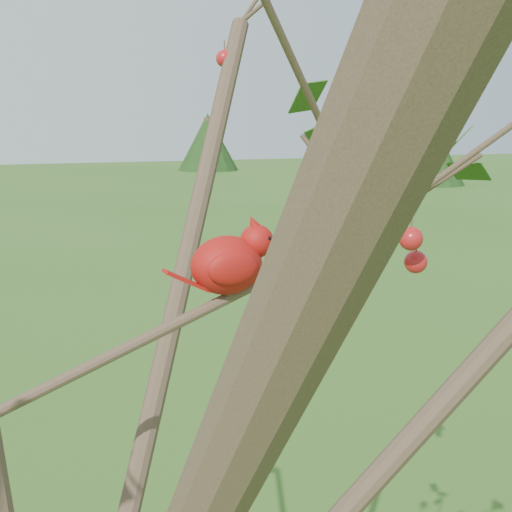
% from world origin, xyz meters
% --- Properties ---
extents(crabapple_tree, '(2.35, 2.05, 2.95)m').
position_xyz_m(crabapple_tree, '(0.03, -0.02, 2.12)').
color(crabapple_tree, '#453125').
rests_on(crabapple_tree, ground).
extents(cardinal, '(0.19, 0.10, 0.13)m').
position_xyz_m(cardinal, '(0.32, 0.07, 2.16)').
color(cardinal, '#B20F10').
rests_on(cardinal, ground).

